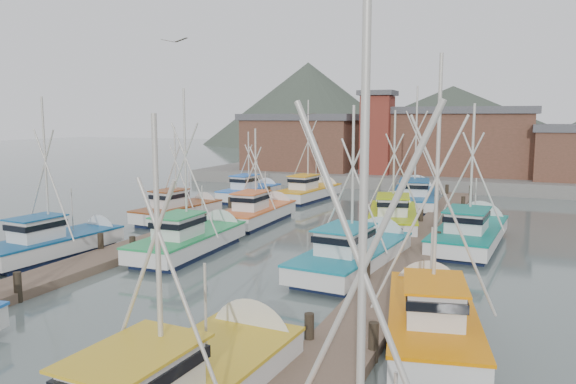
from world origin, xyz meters
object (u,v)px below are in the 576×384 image
at_px(lookout_tower, 377,132).
at_px(boat_8, 260,212).
at_px(boat_4, 194,239).
at_px(boat_12, 311,192).

relative_size(lookout_tower, boat_8, 1.01).
bearing_deg(boat_4, boat_12, 90.57).
relative_size(boat_8, boat_12, 0.92).
distance_m(lookout_tower, boat_4, 32.82).
bearing_deg(boat_4, boat_8, 90.74).
xyz_separation_m(boat_8, boat_12, (-0.36, 11.16, 0.01)).
bearing_deg(boat_8, boat_4, -88.42).
bearing_deg(boat_12, lookout_tower, 84.16).
bearing_deg(boat_12, boat_8, -81.51).
bearing_deg(lookout_tower, boat_8, -95.78).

